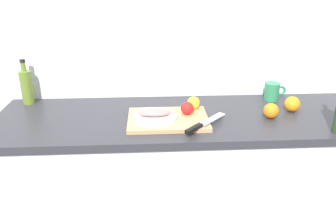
% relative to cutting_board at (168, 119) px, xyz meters
% --- Properties ---
extents(back_wall, '(3.20, 0.05, 2.50)m').
position_rel_cutting_board_xyz_m(back_wall, '(0.11, 0.39, 0.34)').
color(back_wall, white).
rests_on(back_wall, ground_plane).
extents(kitchen_counter, '(2.00, 0.60, 0.90)m').
position_rel_cutting_board_xyz_m(kitchen_counter, '(0.11, 0.06, -0.46)').
color(kitchen_counter, white).
rests_on(kitchen_counter, ground_plane).
extents(cutting_board, '(0.40, 0.29, 0.02)m').
position_rel_cutting_board_xyz_m(cutting_board, '(0.00, 0.00, 0.00)').
color(cutting_board, tan).
rests_on(cutting_board, kitchen_counter).
extents(white_plate, '(0.22, 0.22, 0.01)m').
position_rel_cutting_board_xyz_m(white_plate, '(-0.07, -0.01, 0.02)').
color(white_plate, white).
rests_on(white_plate, cutting_board).
extents(fish_fillet, '(0.17, 0.07, 0.04)m').
position_rel_cutting_board_xyz_m(fish_fillet, '(-0.07, -0.01, 0.04)').
color(fish_fillet, tan).
rests_on(fish_fillet, white_plate).
extents(chef_knife, '(0.22, 0.23, 0.02)m').
position_rel_cutting_board_xyz_m(chef_knife, '(0.15, -0.12, 0.02)').
color(chef_knife, silver).
rests_on(chef_knife, cutting_board).
extents(lemon_0, '(0.07, 0.07, 0.07)m').
position_rel_cutting_board_xyz_m(lemon_0, '(0.14, 0.11, 0.04)').
color(lemon_0, yellow).
rests_on(lemon_0, cutting_board).
extents(tomato_0, '(0.07, 0.07, 0.07)m').
position_rel_cutting_board_xyz_m(tomato_0, '(0.10, 0.04, 0.04)').
color(tomato_0, red).
rests_on(tomato_0, cutting_board).
extents(olive_oil_bottle, '(0.06, 0.06, 0.25)m').
position_rel_cutting_board_xyz_m(olive_oil_bottle, '(-0.77, 0.30, 0.09)').
color(olive_oil_bottle, olive).
rests_on(olive_oil_bottle, kitchen_counter).
extents(coffee_mug_0, '(0.12, 0.08, 0.10)m').
position_rel_cutting_board_xyz_m(coffee_mug_0, '(0.62, 0.27, 0.04)').
color(coffee_mug_0, '#338C59').
rests_on(coffee_mug_0, kitchen_counter).
extents(orange_0, '(0.08, 0.08, 0.08)m').
position_rel_cutting_board_xyz_m(orange_0, '(0.52, 0.01, 0.03)').
color(orange_0, orange).
rests_on(orange_0, kitchen_counter).
extents(orange_1, '(0.08, 0.08, 0.08)m').
position_rel_cutting_board_xyz_m(orange_1, '(0.67, 0.09, 0.03)').
color(orange_1, orange).
rests_on(orange_1, kitchen_counter).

